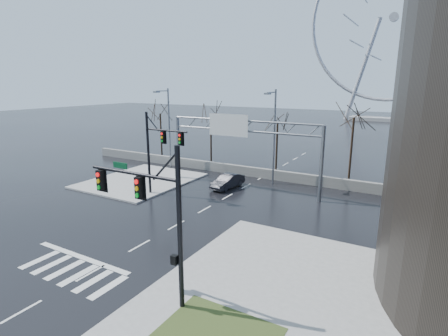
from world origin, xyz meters
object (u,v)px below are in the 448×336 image
Objects in this scene: car at (228,181)px; signal_mast_far at (157,146)px; sign_gantry at (239,139)px; signal_mast_near at (155,209)px; ferris_wheel at (393,24)px.

signal_mast_far is at bearing -121.76° from car.
signal_mast_far is 1.85× the size of car.
signal_mast_far reaches higher than sign_gantry.
signal_mast_far reaches higher than car.
sign_gantry is at bearing 27.39° from car.
car is (-1.04, -0.39, -4.47)m from sign_gantry.
signal_mast_near is 1.85× the size of car.
signal_mast_near is at bearing -73.81° from sign_gantry.
ferris_wheel is at bearing 82.80° from signal_mast_far.
signal_mast_near reaches higher than car.
signal_mast_near is 0.16× the size of ferris_wheel.
signal_mast_near is 101.29m from ferris_wheel.
signal_mast_near is 17.03m from signal_mast_far.
signal_mast_far is (-11.01, 13.00, -0.04)m from signal_mast_near.
car is at bearing -159.31° from sign_gantry.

